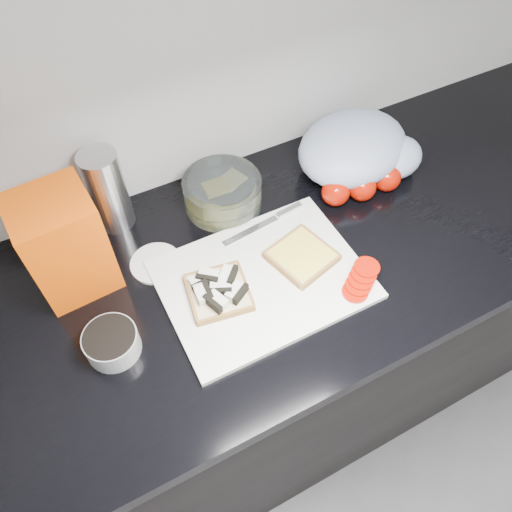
{
  "coord_description": "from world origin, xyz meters",
  "views": [
    {
      "loc": [
        -0.27,
        0.65,
        1.74
      ],
      "look_at": [
        0.01,
        1.18,
        0.95
      ],
      "focal_mm": 35.0,
      "sensor_mm": 36.0,
      "label": 1
    }
  ],
  "objects_px": {
    "bread_bag": "(65,244)",
    "steel_canister": "(107,191)",
    "cutting_board": "(263,280)",
    "glass_bowl": "(222,193)"
  },
  "relations": [
    {
      "from": "cutting_board",
      "to": "bread_bag",
      "type": "bearing_deg",
      "value": 151.24
    },
    {
      "from": "cutting_board",
      "to": "steel_canister",
      "type": "relative_size",
      "value": 2.1
    },
    {
      "from": "bread_bag",
      "to": "glass_bowl",
      "type": "bearing_deg",
      "value": 4.87
    },
    {
      "from": "cutting_board",
      "to": "steel_canister",
      "type": "height_order",
      "value": "steel_canister"
    },
    {
      "from": "bread_bag",
      "to": "steel_canister",
      "type": "relative_size",
      "value": 1.17
    },
    {
      "from": "cutting_board",
      "to": "bread_bag",
      "type": "distance_m",
      "value": 0.38
    },
    {
      "from": "cutting_board",
      "to": "steel_canister",
      "type": "bearing_deg",
      "value": 125.76
    },
    {
      "from": "glass_bowl",
      "to": "bread_bag",
      "type": "height_order",
      "value": "bread_bag"
    },
    {
      "from": "bread_bag",
      "to": "steel_canister",
      "type": "xyz_separation_m",
      "value": [
        0.11,
        0.11,
        -0.02
      ]
    },
    {
      "from": "cutting_board",
      "to": "glass_bowl",
      "type": "bearing_deg",
      "value": 85.0
    }
  ]
}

